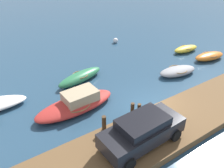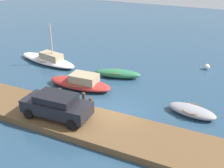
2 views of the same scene
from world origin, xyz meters
The scene contains 12 objects.
ground_plane centered at (0.00, 0.00, 0.00)m, with size 84.00×84.00×0.00m, color navy.
dock_platform centered at (0.00, -2.03, 0.22)m, with size 25.48×3.55×0.44m, color brown.
dinghy_yellow centered at (9.01, 4.99, 0.30)m, with size 2.84×1.24×0.59m.
motorboat_red centered at (-4.03, 2.54, 0.46)m, with size 5.43×2.18×1.22m.
rowboat_grey centered at (4.85, 2.19, 0.32)m, with size 3.44×1.92×0.62m.
rowboat_orange centered at (9.40, 2.58, 0.33)m, with size 3.25×1.67×0.65m.
rowboat_green centered at (-2.18, 5.61, 0.37)m, with size 4.19×2.05×0.73m.
mooring_post_west centered at (-3.84, -0.50, 0.90)m, with size 0.24×0.24×0.92m, color #47331E.
mooring_post_mid_west centered at (-1.92, -0.50, 0.94)m, with size 0.22×0.22×1.00m, color #47331E.
mooring_post_mid_east centered at (-1.41, -0.50, 0.81)m, with size 0.22×0.22×0.74m, color #47331E.
parked_car centered at (-2.78, -2.38, 1.28)m, with size 4.47×2.15×1.58m.
marker_buoy centered at (4.64, 10.79, 0.26)m, with size 0.52×0.52×0.52m, color silver.
Camera 1 is at (-8.83, -8.76, 9.21)m, focal length 37.54 mm.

